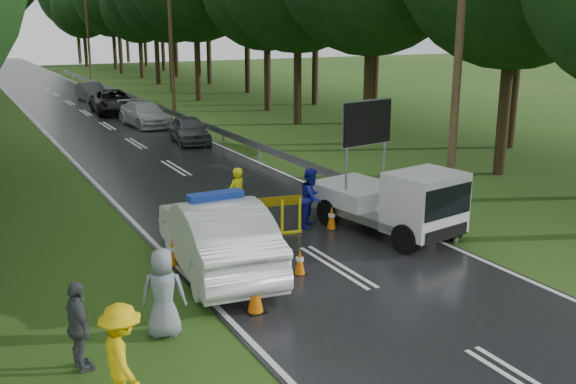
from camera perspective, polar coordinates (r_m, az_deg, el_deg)
ground at (r=15.37m, az=4.33°, el=-6.67°), size 160.00×160.00×0.00m
road at (r=43.11m, az=-17.53°, el=6.72°), size 7.00×140.00×0.02m
guardrail at (r=43.54m, az=-12.69°, el=7.83°), size 0.12×60.06×0.70m
utility_pole_near at (r=19.08m, az=14.98°, el=12.69°), size 1.40×0.24×10.00m
utility_pole_mid at (r=42.08m, az=-10.39°, el=13.89°), size 1.40×0.24×10.00m
utility_pole_far at (r=67.30m, az=-17.40°, el=13.76°), size 1.40×0.24×10.00m
police_sedan at (r=14.94m, az=-6.37°, el=-3.83°), size 2.45×5.41×1.89m
work_truck at (r=17.57m, az=9.41°, el=-0.76°), size 2.63×4.68×3.53m
barrier at (r=17.10m, az=-2.96°, el=-1.47°), size 2.62×0.48×1.09m
officer at (r=18.42m, az=-4.57°, el=-0.32°), size 0.71×0.60×1.64m
civilian at (r=18.04m, az=2.10°, el=-0.51°), size 1.04×1.03×1.69m
bystander_left at (r=10.01m, az=-14.52°, el=-14.17°), size 0.72×1.15×1.71m
bystander_mid at (r=11.31m, az=-18.11°, el=-11.31°), size 0.50×0.96×1.57m
bystander_right at (r=12.07m, az=-11.02°, el=-8.81°), size 0.97×0.83×1.69m
queue_car_first at (r=31.22m, az=-8.76°, el=5.52°), size 2.00×3.93×1.28m
queue_car_second at (r=36.75m, az=-12.60°, el=6.78°), size 2.25×4.75×1.34m
queue_car_third at (r=42.44m, az=-15.25°, el=7.75°), size 2.81×5.42×1.46m
queue_car_fourth at (r=49.38m, az=-17.06°, el=8.49°), size 1.74×4.17×1.34m
cone_near_left at (r=12.92m, az=-2.93°, el=-9.05°), size 0.39×0.39×0.82m
cone_center at (r=14.78m, az=1.05°, el=-6.25°), size 0.30×0.30×0.64m
cone_far at (r=17.96m, az=3.90°, el=-2.33°), size 0.32×0.32×0.68m
cone_left_mid at (r=15.54m, az=-10.23°, el=-5.30°), size 0.33×0.33×0.69m
cone_right at (r=20.62m, az=5.70°, el=-0.15°), size 0.30×0.30×0.64m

